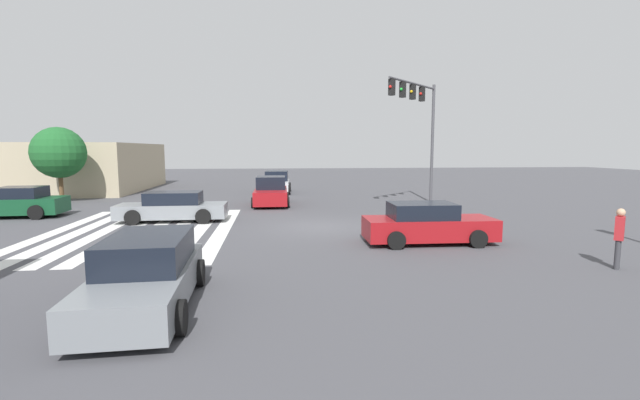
# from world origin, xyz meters

# --- Properties ---
(ground_plane) EXTENTS (114.73, 114.73, 0.00)m
(ground_plane) POSITION_xyz_m (0.00, 0.00, 0.00)
(ground_plane) COLOR #47474C
(crosswalk_markings) EXTENTS (11.43, 7.25, 0.01)m
(crosswalk_markings) POSITION_xyz_m (0.00, -7.41, 0.00)
(crosswalk_markings) COLOR silver
(crosswalk_markings) RESTS_ON ground_plane
(traffic_signal_mast) EXTENTS (4.02, 4.02, 7.25)m
(traffic_signal_mast) POSITION_xyz_m (-6.51, 6.51, 5.45)
(traffic_signal_mast) COLOR #47474C
(traffic_signal_mast) RESTS_ON ground_plane
(car_0) EXTENTS (2.04, 4.59, 1.44)m
(car_0) POSITION_xyz_m (3.56, 3.43, 0.68)
(car_0) COLOR maroon
(car_0) RESTS_ON ground_plane
(car_1) EXTENTS (4.72, 2.23, 1.69)m
(car_1) POSITION_xyz_m (-7.82, -2.11, 0.75)
(car_1) COLOR maroon
(car_1) RESTS_ON ground_plane
(car_2) EXTENTS (1.93, 4.88, 1.38)m
(car_2) POSITION_xyz_m (-2.20, -6.60, 0.65)
(car_2) COLOR gray
(car_2) RESTS_ON ground_plane
(car_3) EXTENTS (4.64, 2.16, 1.50)m
(car_3) POSITION_xyz_m (8.93, -4.65, 0.71)
(car_3) COLOR gray
(car_3) RESTS_ON ground_plane
(car_4) EXTENTS (4.29, 2.31, 1.68)m
(car_4) POSITION_xyz_m (-14.86, -1.69, 0.79)
(car_4) COLOR silver
(car_4) RESTS_ON ground_plane
(car_5) EXTENTS (2.25, 4.46, 1.50)m
(car_5) POSITION_xyz_m (-4.32, -14.51, 0.70)
(car_5) COLOR #144728
(car_5) RESTS_ON ground_plane
(corner_building) EXTENTS (12.87, 12.87, 3.79)m
(corner_building) POSITION_xyz_m (-18.91, -18.90, 1.90)
(corner_building) COLOR tan
(corner_building) RESTS_ON ground_plane
(pedestrian) EXTENTS (0.41, 0.41, 1.70)m
(pedestrian) POSITION_xyz_m (7.33, 7.52, 0.95)
(pedestrian) COLOR #38383D
(pedestrian) RESTS_ON ground_plane
(tree_corner_c) EXTENTS (3.16, 3.16, 4.70)m
(tree_corner_c) POSITION_xyz_m (-10.30, -15.17, 3.11)
(tree_corner_c) COLOR brown
(tree_corner_c) RESTS_ON ground_plane
(fire_hydrant) EXTENTS (0.22, 0.22, 0.86)m
(fire_hydrant) POSITION_xyz_m (-7.71, -8.14, 0.43)
(fire_hydrant) COLOR red
(fire_hydrant) RESTS_ON ground_plane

